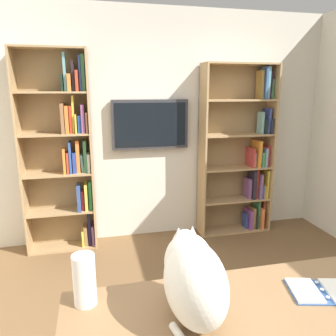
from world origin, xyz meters
name	(u,v)px	position (x,y,z in m)	size (l,w,h in m)	color
wall_back	(149,127)	(0.00, -2.23, 1.35)	(4.52, 0.06, 2.70)	silver
bookshelf_left	(244,155)	(-1.17, -2.06, 0.99)	(0.91, 0.28, 2.09)	tan
bookshelf_right	(65,152)	(0.97, -2.06, 1.12)	(0.75, 0.28, 2.21)	tan
wall_mounted_tv	(151,124)	(0.00, -2.15, 1.39)	(0.90, 0.07, 0.57)	#333338
desk	(238,332)	(0.04, 0.40, 0.66)	(1.67, 0.67, 0.76)	olive
cat	(193,276)	(0.26, 0.36, 0.96)	(0.27, 0.58, 0.39)	silver
open_binder	(322,291)	(-0.45, 0.35, 0.77)	(0.37, 0.29, 0.02)	#335999
paper_towel_roll	(84,280)	(0.74, 0.16, 0.89)	(0.11, 0.11, 0.26)	white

